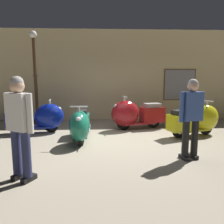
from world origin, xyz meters
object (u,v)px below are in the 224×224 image
scooter_3 (198,120)px  visitor_1 (191,114)px  scooter_0 (40,118)px  visitor_0 (19,122)px  lamppost (36,79)px  scooter_2 (134,114)px  scooter_1 (81,125)px

scooter_3 → visitor_1: size_ratio=1.06×
scooter_0 → visitor_0: size_ratio=1.02×
scooter_0 → lamppost: (-0.45, 1.25, 1.15)m
scooter_0 → scooter_2: (2.86, 0.34, 0.03)m
scooter_3 → scooter_2: bearing=133.6°
scooter_2 → lamppost: lamppost is taller
scooter_0 → visitor_0: 3.21m
scooter_3 → scooter_0: bearing=153.8°
scooter_0 → visitor_0: (0.57, -3.12, 0.50)m
scooter_0 → scooter_2: size_ratio=0.93×
scooter_3 → visitor_0: visitor_0 is taller
scooter_2 → scooter_3: scooter_2 is taller
scooter_1 → scooter_2: scooter_2 is taller
scooter_3 → visitor_1: (-0.96, -1.79, 0.48)m
scooter_0 → lamppost: 1.76m
scooter_1 → scooter_0: bearing=-129.1°
lamppost → visitor_0: (1.03, -4.37, -0.65)m
scooter_0 → scooter_3: 4.61m
scooter_0 → visitor_1: visitor_1 is taller
scooter_0 → scooter_3: (4.58, -0.53, 0.00)m
scooter_1 → scooter_3: bearing=97.4°
scooter_1 → scooter_3: scooter_3 is taller
scooter_1 → lamppost: 3.09m
scooter_3 → visitor_1: bearing=-137.8°
visitor_0 → scooter_2: bearing=-4.1°
visitor_0 → scooter_1: bearing=10.4°
scooter_0 → lamppost: bearing=101.8°
scooter_3 → lamppost: bearing=140.9°
lamppost → visitor_1: 5.46m
scooter_3 → visitor_0: (-4.00, -2.59, 0.50)m
scooter_3 → lamppost: lamppost is taller
scooter_0 → lamppost: lamppost is taller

